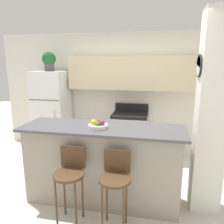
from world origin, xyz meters
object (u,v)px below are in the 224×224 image
(bar_stool_left, at_px, (70,174))
(bar_stool_right, at_px, (115,179))
(trash_bin, at_px, (74,147))
(potted_plant_on_fridge, at_px, (49,61))
(fruit_bowl, at_px, (98,125))
(stove_range, at_px, (130,134))
(refrigerator, at_px, (52,112))

(bar_stool_left, distance_m, bar_stool_right, 0.55)
(bar_stool_left, height_order, trash_bin, bar_stool_left)
(potted_plant_on_fridge, relative_size, trash_bin, 1.04)
(fruit_bowl, bearing_deg, stove_range, 82.47)
(potted_plant_on_fridge, xyz_separation_m, fruit_bowl, (1.48, -1.65, -0.84))
(bar_stool_right, xyz_separation_m, potted_plant_on_fridge, (-1.80, 2.07, 1.35))
(bar_stool_right, xyz_separation_m, trash_bin, (-1.23, 1.84, -0.44))
(refrigerator, relative_size, trash_bin, 4.62)
(trash_bin, bearing_deg, potted_plant_on_fridge, 157.87)
(stove_range, bearing_deg, trash_bin, -166.50)
(refrigerator, xyz_separation_m, bar_stool_right, (1.80, -2.07, -0.25))
(bar_stool_left, distance_m, potted_plant_on_fridge, 2.77)
(refrigerator, height_order, bar_stool_left, refrigerator)
(bar_stool_right, distance_m, fruit_bowl, 0.73)
(bar_stool_right, relative_size, potted_plant_on_fridge, 2.38)
(stove_range, relative_size, bar_stool_left, 1.14)
(refrigerator, bearing_deg, stove_range, 1.52)
(refrigerator, relative_size, bar_stool_left, 1.86)
(bar_stool_left, relative_size, bar_stool_right, 1.00)
(fruit_bowl, xyz_separation_m, trash_bin, (-0.92, 1.42, -0.94))
(stove_range, relative_size, potted_plant_on_fridge, 2.70)
(bar_stool_right, bearing_deg, potted_plant_on_fridge, 130.90)
(bar_stool_right, height_order, fruit_bowl, fruit_bowl)
(refrigerator, relative_size, stove_range, 1.64)
(stove_range, bearing_deg, fruit_bowl, -97.53)
(stove_range, xyz_separation_m, trash_bin, (-1.14, -0.27, -0.27))
(bar_stool_right, height_order, potted_plant_on_fridge, potted_plant_on_fridge)
(stove_range, xyz_separation_m, potted_plant_on_fridge, (-1.71, -0.05, 1.51))
(refrigerator, bearing_deg, trash_bin, -22.12)
(refrigerator, height_order, fruit_bowl, refrigerator)
(bar_stool_left, xyz_separation_m, trash_bin, (-0.68, 1.84, -0.44))
(bar_stool_left, xyz_separation_m, potted_plant_on_fridge, (-1.24, 2.07, 1.35))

